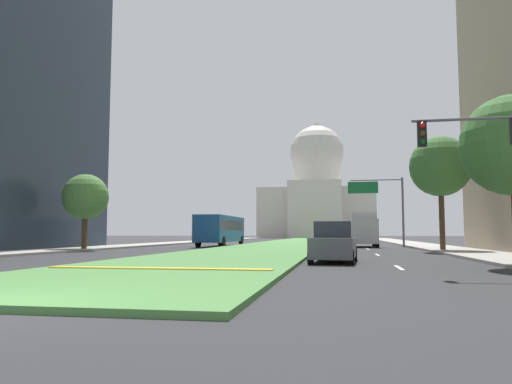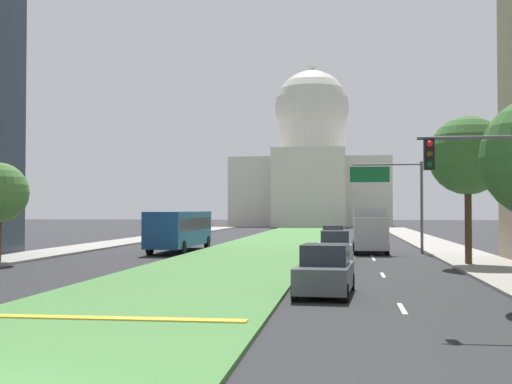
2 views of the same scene
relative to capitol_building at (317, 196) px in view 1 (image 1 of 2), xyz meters
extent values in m
plane|color=#2B2B2D|center=(0.00, -60.79, -11.15)|extent=(270.61, 270.61, 0.00)
cube|color=#4C8442|center=(0.00, -66.94, -11.08)|extent=(8.56, 110.71, 0.14)
cube|color=gold|center=(0.00, -114.24, -10.99)|extent=(7.71, 0.50, 0.04)
cube|color=silver|center=(8.18, -110.24, -11.15)|extent=(0.16, 2.40, 0.01)
cube|color=silver|center=(8.18, -99.29, -11.15)|extent=(0.16, 2.40, 0.01)
cube|color=silver|center=(8.18, -89.10, -11.15)|extent=(0.16, 2.40, 0.01)
cube|color=silver|center=(8.18, -86.13, -11.15)|extent=(0.16, 2.40, 0.01)
cube|color=silver|center=(8.18, -66.37, -11.15)|extent=(0.16, 2.40, 0.01)
cube|color=silver|center=(8.18, -58.97, -11.15)|extent=(0.16, 2.40, 0.01)
cube|color=#9E9991|center=(-14.07, -73.09, -11.08)|extent=(4.00, 110.71, 0.15)
cube|color=#9E9991|center=(14.07, -73.09, -11.08)|extent=(4.00, 110.71, 0.15)
cube|color=beige|center=(0.00, 0.71, -4.78)|extent=(29.47, 22.71, 12.74)
cube|color=beige|center=(0.00, -12.64, -4.14)|extent=(12.97, 4.00, 14.02)
cylinder|color=beige|center=(0.00, 0.71, 5.49)|extent=(12.85, 12.85, 7.80)
sphere|color=beige|center=(0.00, 0.71, 11.93)|extent=(14.52, 14.52, 14.52)
cylinder|color=beige|center=(0.00, 0.71, 18.46)|extent=(1.80, 1.80, 3.00)
cylinder|color=#515456|center=(9.97, -113.08, -6.10)|extent=(3.20, 0.10, 0.10)
cube|color=black|center=(8.69, -113.08, -6.55)|extent=(0.28, 0.24, 0.84)
sphere|color=red|center=(8.69, -113.22, -6.27)|extent=(0.18, 0.18, 0.18)
sphere|color=#4C380F|center=(8.69, -113.22, -6.55)|extent=(0.18, 0.18, 0.18)
sphere|color=#0F4219|center=(8.69, -113.22, -6.83)|extent=(0.18, 0.18, 0.18)
cylinder|color=#515456|center=(11.77, -83.14, -7.90)|extent=(0.20, 0.20, 6.50)
cylinder|color=#515456|center=(9.36, -83.14, -4.85)|extent=(4.82, 0.12, 0.12)
cube|color=#146033|center=(8.15, -83.19, -5.55)|extent=(2.80, 0.08, 1.10)
sphere|color=#3D7033|center=(12.69, -109.44, -6.39)|extent=(3.97, 3.97, 3.97)
cylinder|color=#4C3823|center=(-13.08, -95.87, -9.59)|extent=(0.42, 0.42, 3.12)
sphere|color=#4C7F3D|center=(-13.08, -95.87, -7.09)|extent=(3.44, 3.44, 3.44)
cylinder|color=#4C3823|center=(13.09, -93.71, -8.71)|extent=(0.38, 0.38, 4.88)
sphere|color=#3D7033|center=(13.09, -93.71, -5.08)|extent=(4.31, 4.31, 4.31)
cube|color=#4C5156|center=(5.68, -107.29, -10.49)|extent=(2.14, 4.61, 0.89)
cube|color=#282D38|center=(5.70, -107.11, -9.68)|extent=(1.77, 2.26, 0.73)
cylinder|color=black|center=(6.41, -109.14, -10.83)|extent=(0.26, 0.65, 0.64)
cylinder|color=black|center=(4.72, -109.03, -10.83)|extent=(0.26, 0.65, 0.64)
cylinder|color=black|center=(6.65, -105.56, -10.83)|extent=(0.26, 0.65, 0.64)
cylinder|color=black|center=(4.96, -105.44, -10.83)|extent=(0.26, 0.65, 0.64)
cube|color=#BCBCC1|center=(5.78, -91.90, -10.48)|extent=(2.05, 4.36, 0.90)
cube|color=#282D38|center=(5.77, -91.73, -9.67)|extent=(1.71, 2.13, 0.73)
cylinder|color=black|center=(6.70, -93.53, -10.83)|extent=(0.25, 0.65, 0.64)
cylinder|color=black|center=(5.04, -93.62, -10.83)|extent=(0.25, 0.65, 0.64)
cylinder|color=black|center=(6.51, -90.17, -10.83)|extent=(0.25, 0.65, 0.64)
cylinder|color=black|center=(4.86, -90.26, -10.83)|extent=(0.25, 0.65, 0.64)
cube|color=silver|center=(5.38, -75.21, -10.51)|extent=(2.13, 4.23, 0.85)
cube|color=#282D38|center=(5.37, -75.04, -9.73)|extent=(1.77, 2.08, 0.70)
cylinder|color=black|center=(6.33, -76.76, -10.83)|extent=(0.26, 0.65, 0.64)
cylinder|color=black|center=(4.62, -76.87, -10.83)|extent=(0.26, 0.65, 0.64)
cylinder|color=black|center=(6.14, -73.55, -10.83)|extent=(0.26, 0.65, 0.64)
cylinder|color=black|center=(4.42, -73.65, -10.83)|extent=(0.26, 0.65, 0.64)
cube|color=#BCBCC1|center=(8.17, -85.26, -9.70)|extent=(2.30, 2.00, 2.20)
cube|color=#B2B2B7|center=(8.17, -82.06, -9.35)|extent=(2.30, 4.40, 2.80)
cylinder|color=black|center=(9.22, -85.26, -10.70)|extent=(0.30, 0.90, 0.90)
cylinder|color=black|center=(7.12, -85.26, -10.70)|extent=(0.30, 0.90, 0.90)
cylinder|color=black|center=(9.22, -80.96, -10.70)|extent=(0.30, 0.90, 0.90)
cylinder|color=black|center=(7.12, -80.96, -10.70)|extent=(0.30, 0.90, 0.90)
cube|color=#1E4C8C|center=(-5.68, -83.08, -9.45)|extent=(2.50, 11.00, 2.50)
cube|color=#232833|center=(-5.68, -83.08, -9.10)|extent=(2.52, 10.12, 0.90)
cylinder|color=black|center=(-6.83, -78.78, -10.65)|extent=(0.32, 1.00, 1.00)
cylinder|color=black|center=(-4.53, -78.78, -10.65)|extent=(0.32, 1.00, 1.00)
cylinder|color=black|center=(-6.83, -86.98, -10.65)|extent=(0.32, 1.00, 1.00)
cylinder|color=black|center=(-4.53, -86.98, -10.65)|extent=(0.32, 1.00, 1.00)
camera|label=1|loc=(5.97, -129.52, -9.81)|focal=33.73mm
camera|label=2|loc=(6.42, -131.98, -8.05)|focal=47.60mm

